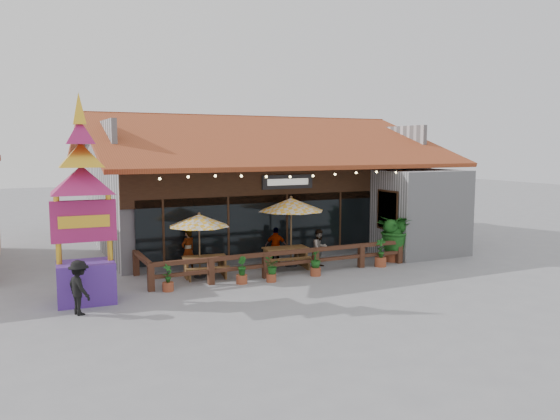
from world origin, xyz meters
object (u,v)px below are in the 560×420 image
picnic_table_right (285,254)px  pedestrian (79,288)px  tropical_plant (393,230)px  umbrella_right (291,205)px  thai_sign_tower (82,185)px  picnic_table_left (205,263)px  umbrella_left (199,221)px

picnic_table_right → pedestrian: pedestrian is taller
tropical_plant → picnic_table_right: bearing=170.2°
umbrella_right → picnic_table_right: bearing=-146.8°
picnic_table_right → thai_sign_tower: 8.07m
picnic_table_left → picnic_table_right: 3.20m
picnic_table_left → umbrella_right: bearing=4.5°
umbrella_right → picnic_table_left: 4.03m
umbrella_right → tropical_plant: (4.08, -0.99, -1.10)m
umbrella_left → picnic_table_right: (3.38, 0.02, -1.48)m
umbrella_right → picnic_table_right: umbrella_right is taller
picnic_table_right → tropical_plant: size_ratio=0.80×
umbrella_right → thai_sign_tower: thai_sign_tower is taller
picnic_table_left → thai_sign_tower: thai_sign_tower is taller
umbrella_right → pedestrian: 8.69m
umbrella_right → picnic_table_left: (-3.55, -0.28, -1.88)m
thai_sign_tower → picnic_table_left: bearing=20.5°
picnic_table_left → pedestrian: size_ratio=1.11×
picnic_table_left → picnic_table_right: size_ratio=0.95×
umbrella_right → thai_sign_tower: bearing=-166.7°
umbrella_left → tropical_plant: umbrella_left is taller
umbrella_left → tropical_plant: size_ratio=1.12×
pedestrian → picnic_table_right: bearing=-89.8°
umbrella_left → pedestrian: (-4.27, -2.73, -1.26)m
umbrella_right → tropical_plant: bearing=-13.7°
umbrella_right → tropical_plant: size_ratio=1.34×
picnic_table_left → thai_sign_tower: size_ratio=0.26×
thai_sign_tower → pedestrian: 2.97m
umbrella_left → picnic_table_right: bearing=0.4°
picnic_table_left → tropical_plant: 7.71m
umbrella_left → thai_sign_tower: thai_sign_tower is taller
tropical_plant → pedestrian: tropical_plant is taller
umbrella_left → umbrella_right: 3.76m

